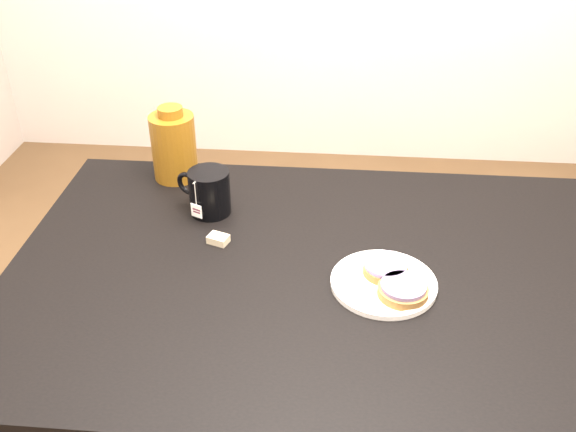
{
  "coord_description": "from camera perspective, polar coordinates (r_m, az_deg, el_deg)",
  "views": [
    {
      "loc": [
        -0.01,
        -1.09,
        1.58
      ],
      "look_at": [
        -0.11,
        0.11,
        0.81
      ],
      "focal_mm": 40.0,
      "sensor_mm": 36.0,
      "label": 1
    }
  ],
  "objects": [
    {
      "name": "bagel_front",
      "position": [
        1.3,
        10.19,
        -6.47
      ],
      "size": [
        0.14,
        0.14,
        0.03
      ],
      "color": "brown",
      "rests_on": "plate"
    },
    {
      "name": "bagel_back",
      "position": [
        1.35,
        8.67,
        -4.59
      ],
      "size": [
        0.12,
        0.12,
        0.03
      ],
      "color": "brown",
      "rests_on": "plate"
    },
    {
      "name": "teabag_pouch",
      "position": [
        1.45,
        -6.22,
        -2.06
      ],
      "size": [
        0.05,
        0.05,
        0.02
      ],
      "primitive_type": "cube",
      "rotation": [
        0.0,
        0.0,
        -0.34
      ],
      "color": "#C6B793",
      "rests_on": "table"
    },
    {
      "name": "mug",
      "position": [
        1.54,
        -7.06,
        2.16
      ],
      "size": [
        0.15,
        0.13,
        0.11
      ],
      "rotation": [
        0.0,
        0.0,
        -0.44
      ],
      "color": "black",
      "rests_on": "table"
    },
    {
      "name": "bagel_package",
      "position": [
        1.69,
        -10.12,
        6.17
      ],
      "size": [
        0.12,
        0.12,
        0.2
      ],
      "rotation": [
        0.0,
        0.0,
        -0.0
      ],
      "color": "#58310B",
      "rests_on": "table"
    },
    {
      "name": "plate",
      "position": [
        1.34,
        8.5,
        -5.84
      ],
      "size": [
        0.22,
        0.22,
        0.02
      ],
      "color": "white",
      "rests_on": "table"
    },
    {
      "name": "table",
      "position": [
        1.42,
        4.02,
        -7.47
      ],
      "size": [
        1.4,
        0.9,
        0.75
      ],
      "color": "black",
      "rests_on": "ground_plane"
    }
  ]
}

